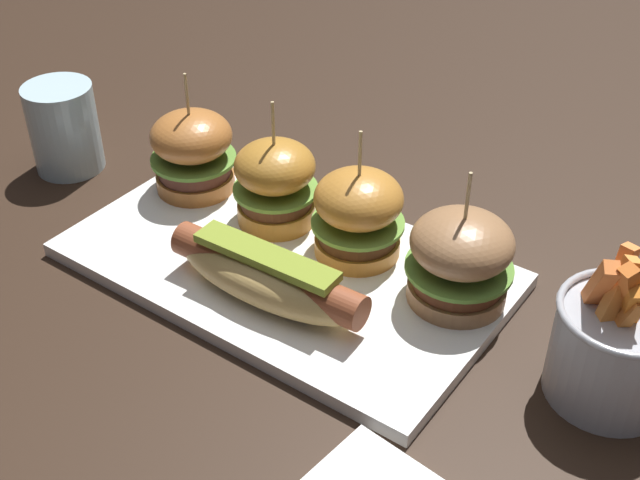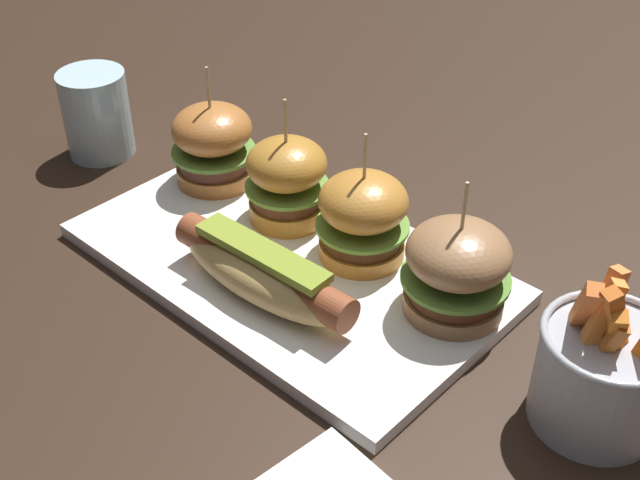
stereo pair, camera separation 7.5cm
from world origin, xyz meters
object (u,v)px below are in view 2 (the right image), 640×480
object	(u,v)px
hot_dog	(263,272)
slider_far_right	(457,269)
slider_far_left	(213,144)
platter_main	(288,262)
slider_center_left	(287,180)
slider_center_right	(363,216)
water_glass	(97,114)
fries_bucket	(602,373)

from	to	relation	value
hot_dog	slider_far_right	xyz separation A→B (m)	(0.14, 0.10, 0.02)
slider_far_left	slider_far_right	world-z (taller)	slider_far_left
platter_main	slider_far_left	world-z (taller)	slider_far_left
slider_far_left	slider_center_left	world-z (taller)	same
slider_far_right	slider_center_left	bearing A→B (deg)	179.23
hot_dog	platter_main	bearing A→B (deg)	112.79
hot_dog	slider_far_right	distance (m)	0.17
slider_far_left	slider_center_right	bearing A→B (deg)	1.23
hot_dog	water_glass	distance (m)	0.35
platter_main	fries_bucket	xyz separation A→B (m)	(0.31, 0.03, 0.04)
slider_center_right	water_glass	world-z (taller)	slider_center_right
slider_center_right	slider_far_right	xyz separation A→B (m)	(0.11, -0.01, -0.00)
slider_far_right	fries_bucket	size ratio (longest dim) A/B	0.96
fries_bucket	water_glass	distance (m)	0.63
platter_main	slider_far_right	distance (m)	0.17
slider_far_left	slider_center_left	size ratio (longest dim) A/B	1.00
slider_far_left	water_glass	distance (m)	0.17
slider_center_left	fries_bucket	world-z (taller)	slider_center_left
platter_main	hot_dog	world-z (taller)	hot_dog
hot_dog	slider_far_left	bearing A→B (deg)	150.60
slider_center_right	hot_dog	bearing A→B (deg)	-104.14
slider_center_right	fries_bucket	size ratio (longest dim) A/B	0.96
slider_far_left	water_glass	size ratio (longest dim) A/B	1.32
platter_main	slider_far_left	size ratio (longest dim) A/B	3.13
platter_main	fries_bucket	world-z (taller)	fries_bucket
slider_center_left	slider_center_right	world-z (taller)	slider_center_left
slider_center_right	water_glass	bearing A→B (deg)	-173.87
slider_center_left	hot_dog	bearing A→B (deg)	-55.66
platter_main	hot_dog	size ratio (longest dim) A/B	2.10
hot_dog	slider_center_left	bearing A→B (deg)	124.34
hot_dog	slider_far_left	world-z (taller)	slider_far_left
water_glass	slider_center_left	bearing A→B (deg)	7.68
slider_far_right	water_glass	size ratio (longest dim) A/B	1.31
hot_dog	slider_center_right	size ratio (longest dim) A/B	1.50
hot_dog	slider_far_right	world-z (taller)	slider_far_right
platter_main	slider_far_right	bearing A→B (deg)	15.59
platter_main	fries_bucket	size ratio (longest dim) A/B	3.04
slider_far_left	fries_bucket	distance (m)	0.46
platter_main	slider_center_right	bearing A→B (deg)	45.36
platter_main	fries_bucket	distance (m)	0.31
slider_center_left	fries_bucket	xyz separation A→B (m)	(0.35, -0.02, -0.01)
slider_center_right	slider_far_right	bearing A→B (deg)	-2.91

